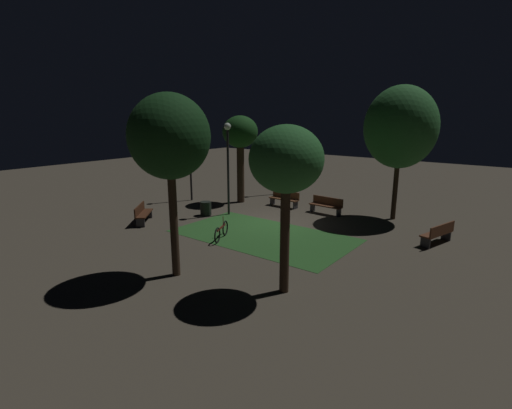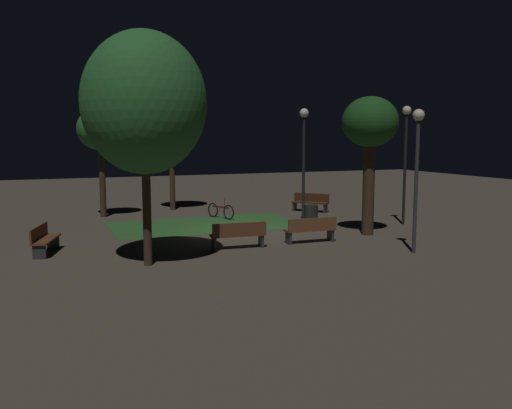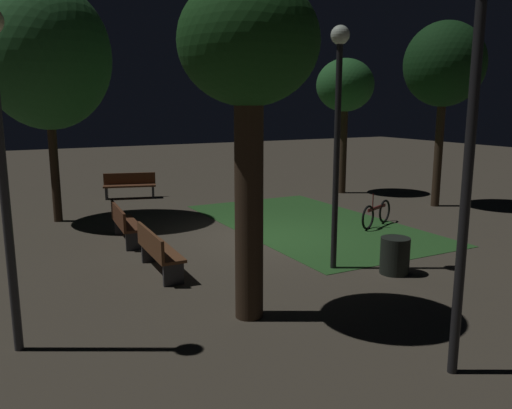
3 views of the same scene
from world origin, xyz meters
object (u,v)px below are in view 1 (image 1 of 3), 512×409
bench_path_side (439,233)px  bench_front_right (143,213)px  tree_tall_center (401,127)px  tree_left_canopy (240,135)px  bicycle (221,231)px  lamp_post_plaza_east (190,147)px  bench_back_row (326,205)px  bench_by_lamp (285,198)px  tree_right_canopy (169,138)px  tree_near_wall (286,162)px  trash_bin (206,208)px  lamp_post_near_wall (279,148)px  lamp_post_path_center (228,154)px

bench_path_side → bench_front_right: bearing=23.7°
bench_path_side → tree_tall_center: size_ratio=0.29×
bench_front_right → tree_tall_center: tree_tall_center is taller
tree_left_canopy → bicycle: 7.86m
lamp_post_plaza_east → bicycle: (-6.52, 4.39, -2.93)m
bench_back_row → bench_path_side: 6.09m
bench_by_lamp → tree_right_canopy: bearing=103.4°
bench_path_side → tree_right_canopy: 11.19m
lamp_post_plaza_east → bench_back_row: bearing=-165.4°
bench_path_side → tree_near_wall: bearing=70.2°
bench_back_row → bicycle: size_ratio=1.16×
bench_by_lamp → tree_tall_center: size_ratio=0.28×
tree_left_canopy → bench_front_right: bearing=81.6°
bench_by_lamp → lamp_post_plaza_east: size_ratio=0.37×
bench_front_right → bench_by_lamp: bearing=-117.6°
bench_path_side → bicycle: size_ratio=1.18×
bench_back_row → bench_path_side: bearing=164.6°
lamp_post_plaza_east → trash_bin: (-3.24, 2.02, -2.91)m
tree_right_canopy → tree_near_wall: size_ratio=1.18×
bicycle → bench_path_side: bearing=-146.7°
lamp_post_near_wall → trash_bin: (-0.06, 6.77, -2.68)m
bicycle → bench_front_right: bearing=5.8°
trash_bin → tree_near_wall: bearing=149.1°
bench_by_lamp → bench_back_row: bearing=180.0°
lamp_post_path_center → bicycle: bearing=127.2°
tree_right_canopy → lamp_post_plaza_east: size_ratio=1.20×
tree_left_canopy → lamp_post_plaza_east: tree_left_canopy is taller
bench_path_side → tree_tall_center: bearing=-45.4°
tree_near_wall → bicycle: (4.78, -2.45, -3.55)m
trash_bin → bench_by_lamp: bearing=-117.9°
bench_front_right → bicycle: 4.77m
tree_left_canopy → trash_bin: tree_left_canopy is taller
tree_near_wall → lamp_post_plaza_east: (11.30, -6.84, -0.62)m
bench_path_side → tree_right_canopy: size_ratio=0.32×
lamp_post_plaza_east → bicycle: 8.39m
tree_left_canopy → lamp_post_plaza_east: 3.16m
lamp_post_path_center → bench_back_row: bearing=-140.8°
bench_back_row → lamp_post_plaza_east: (8.07, 2.10, 2.79)m
bench_back_row → lamp_post_path_center: size_ratio=0.39×
tree_near_wall → lamp_post_plaza_east: tree_near_wall is taller
tree_left_canopy → tree_near_wall: (-8.59, 8.30, -0.08)m
bench_front_right → lamp_post_plaza_east: (1.77, -4.87, 2.79)m
bench_by_lamp → bench_path_side: same height
bench_back_row → lamp_post_plaza_east: lamp_post_plaza_east is taller
bench_back_row → bench_by_lamp: bearing=-0.0°
tree_tall_center → lamp_post_path_center: tree_tall_center is taller
tree_near_wall → trash_bin: 10.03m
bench_path_side → tree_left_canopy: 11.80m
tree_right_canopy → lamp_post_near_wall: bearing=-70.0°
bench_by_lamp → bench_front_right: bearing=62.4°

